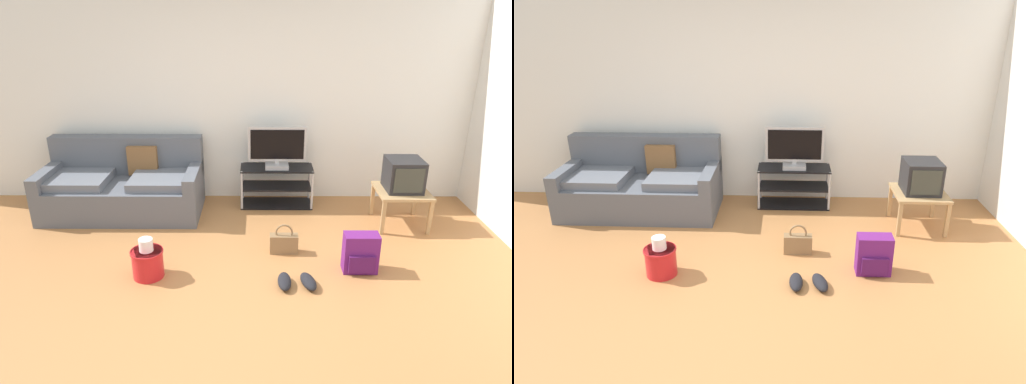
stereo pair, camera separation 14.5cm
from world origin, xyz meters
TOP-DOWN VIEW (x-y plane):
  - ground_plane at (0.00, 0.00)m, footprint 9.00×9.80m
  - wall_back at (0.00, 2.45)m, footprint 9.00×0.10m
  - couch at (-1.29, 1.92)m, footprint 1.87×0.90m
  - tv_stand at (0.58, 2.13)m, footprint 0.90×0.38m
  - flat_tv at (0.58, 2.10)m, footprint 0.71×0.22m
  - side_table at (1.98, 1.57)m, footprint 0.57×0.57m
  - crt_tv at (1.98, 1.59)m, footprint 0.39×0.40m
  - backpack at (1.32, 0.55)m, footprint 0.33×0.24m
  - handbag at (0.61, 0.90)m, footprint 0.29×0.11m
  - cleaning_bucket at (-0.68, 0.44)m, footprint 0.31×0.31m
  - sneakers_pair at (0.70, 0.29)m, footprint 0.37×0.30m

SIDE VIEW (x-z plane):
  - ground_plane at x=0.00m, z-range -0.02..0.00m
  - sneakers_pair at x=0.70m, z-range 0.00..0.09m
  - handbag at x=0.61m, z-range -0.05..0.27m
  - cleaning_bucket at x=-0.68m, z-range -0.03..0.36m
  - backpack at x=1.32m, z-range 0.00..0.38m
  - tv_stand at x=0.58m, z-range 0.00..0.50m
  - couch at x=-1.29m, z-range -0.12..0.76m
  - side_table at x=1.98m, z-range 0.15..0.58m
  - crt_tv at x=1.98m, z-range 0.43..0.78m
  - flat_tv at x=0.58m, z-range 0.50..1.02m
  - wall_back at x=0.00m, z-range 0.00..2.70m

